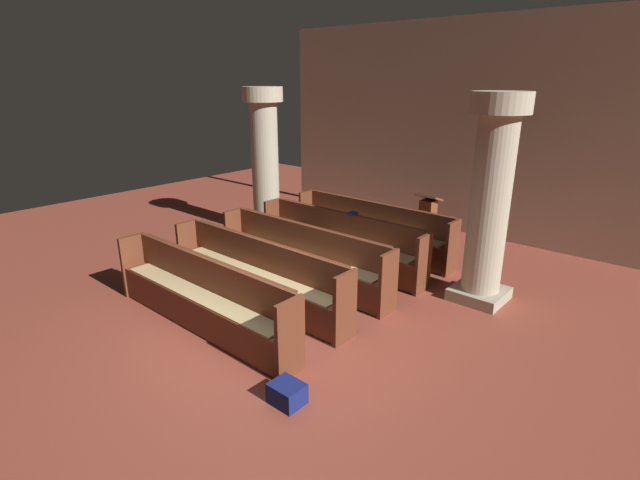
# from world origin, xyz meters

# --- Properties ---
(ground_plane) EXTENTS (19.20, 19.20, 0.00)m
(ground_plane) POSITION_xyz_m (0.00, 0.00, 0.00)
(ground_plane) COLOR brown
(back_wall) EXTENTS (10.00, 0.16, 4.50)m
(back_wall) POSITION_xyz_m (0.00, 6.08, 2.25)
(back_wall) COLOR beige
(back_wall) RESTS_ON ground
(pew_row_0) EXTENTS (3.51, 0.46, 0.98)m
(pew_row_0) POSITION_xyz_m (-0.85, 3.59, 0.52)
(pew_row_0) COLOR brown
(pew_row_0) RESTS_ON ground
(pew_row_1) EXTENTS (3.51, 0.46, 0.98)m
(pew_row_1) POSITION_xyz_m (-0.85, 2.58, 0.52)
(pew_row_1) COLOR brown
(pew_row_1) RESTS_ON ground
(pew_row_2) EXTENTS (3.51, 0.47, 0.98)m
(pew_row_2) POSITION_xyz_m (-0.85, 1.57, 0.52)
(pew_row_2) COLOR brown
(pew_row_2) RESTS_ON ground
(pew_row_3) EXTENTS (3.51, 0.46, 0.98)m
(pew_row_3) POSITION_xyz_m (-0.85, 0.56, 0.52)
(pew_row_3) COLOR brown
(pew_row_3) RESTS_ON ground
(pew_row_4) EXTENTS (3.51, 0.46, 0.98)m
(pew_row_4) POSITION_xyz_m (-0.85, -0.45, 0.52)
(pew_row_4) COLOR brown
(pew_row_4) RESTS_ON ground
(pillar_aisle_side) EXTENTS (0.84, 0.84, 3.13)m
(pillar_aisle_side) POSITION_xyz_m (1.68, 2.94, 1.64)
(pillar_aisle_side) COLOR #9F967E
(pillar_aisle_side) RESTS_ON ground
(pillar_far_side) EXTENTS (0.84, 0.84, 3.13)m
(pillar_far_side) POSITION_xyz_m (-3.33, 3.09, 1.64)
(pillar_far_side) COLOR #9F967E
(pillar_far_side) RESTS_ON ground
(lectern) EXTENTS (0.48, 0.45, 1.08)m
(lectern) POSITION_xyz_m (-0.23, 4.69, 0.45)
(lectern) COLOR brown
(lectern) RESTS_ON ground
(hymn_book) EXTENTS (0.15, 0.19, 0.03)m
(hymn_book) POSITION_xyz_m (-0.72, 2.77, 0.99)
(hymn_book) COLOR navy
(hymn_book) RESTS_ON pew_row_1
(kneeler_box_navy) EXTENTS (0.35, 0.30, 0.23)m
(kneeler_box_navy) POSITION_xyz_m (1.19, -0.85, 0.12)
(kneeler_box_navy) COLOR navy
(kneeler_box_navy) RESTS_ON ground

